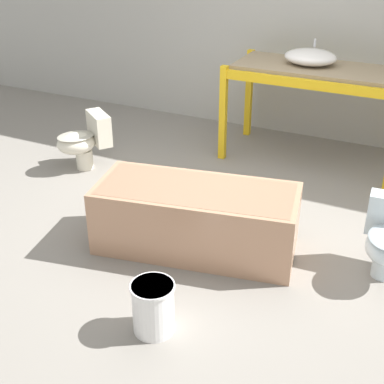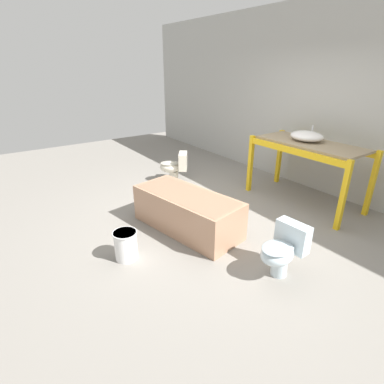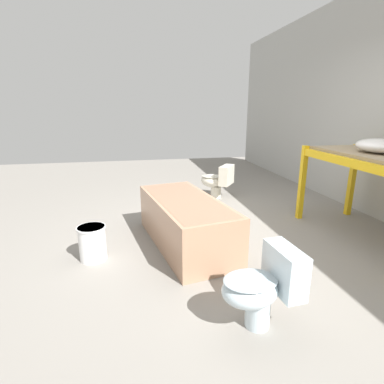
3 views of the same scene
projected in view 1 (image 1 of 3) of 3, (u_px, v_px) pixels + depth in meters
ground_plane at (228, 218)px, 4.78m from camera, size 12.00×12.00×0.00m
shelving_rack at (317, 81)px, 5.51m from camera, size 1.82×0.86×1.03m
sink_basin at (311, 57)px, 5.47m from camera, size 0.54×0.45×0.24m
bathtub_main at (196, 214)px, 4.23m from camera, size 1.68×0.95×0.53m
toilet_far at (85, 140)px, 5.56m from camera, size 0.60×0.64×0.58m
bucket_white at (153, 307)px, 3.42m from camera, size 0.29×0.29×0.36m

